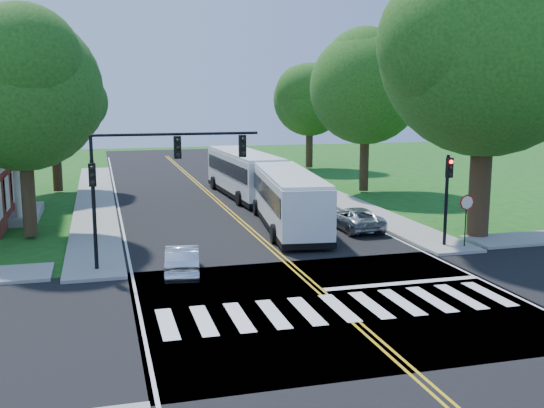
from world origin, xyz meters
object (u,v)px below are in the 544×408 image
object	(u,v)px
dark_sedan	(299,192)
bus_follow	(244,173)
suv	(354,218)
signal_ne	(447,188)
hatchback	(182,260)
bus_lead	(288,198)
signal_nw	(150,167)

from	to	relation	value
dark_sedan	bus_follow	bearing A→B (deg)	-67.65
suv	dark_sedan	xyz separation A→B (m)	(-0.20, 9.43, 0.07)
signal_ne	hatchback	bearing A→B (deg)	-173.94
hatchback	suv	xyz separation A→B (m)	(10.35, 6.49, -0.01)
signal_ne	dark_sedan	xyz separation A→B (m)	(-2.83, 14.54, -2.26)
bus_follow	dark_sedan	xyz separation A→B (m)	(3.09, -3.62, -1.02)
bus_lead	suv	size ratio (longest dim) A/B	2.73
signal_ne	signal_nw	bearing A→B (deg)	-179.95
signal_nw	dark_sedan	distance (m)	18.74
suv	dark_sedan	distance (m)	9.43
dark_sedan	hatchback	bearing A→B (deg)	39.35
suv	signal_ne	bearing A→B (deg)	116.62
bus_follow	hatchback	size ratio (longest dim) A/B	3.27
bus_follow	hatchback	xyz separation A→B (m)	(-7.05, -19.53, -1.08)
signal_nw	bus_lead	bearing A→B (deg)	39.56
suv	signal_nw	bearing A→B (deg)	23.61
bus_follow	suv	xyz separation A→B (m)	(3.29, -13.04, -1.09)
signal_ne	hatchback	world-z (taller)	signal_ne
suv	dark_sedan	size ratio (longest dim) A/B	0.94
bus_follow	dark_sedan	distance (m)	4.87
bus_follow	suv	size ratio (longest dim) A/B	2.80
signal_nw	bus_lead	world-z (taller)	signal_nw
bus_follow	suv	world-z (taller)	bus_follow
signal_nw	suv	size ratio (longest dim) A/B	1.58
hatchback	dark_sedan	world-z (taller)	dark_sedan
dark_sedan	bus_lead	bearing A→B (deg)	49.95
signal_nw	suv	bearing A→B (deg)	24.15
signal_nw	bus_lead	xyz separation A→B (m)	(8.05, 6.65, -2.71)
signal_ne	suv	size ratio (longest dim) A/B	0.97
signal_nw	bus_lead	distance (m)	10.79
signal_nw	bus_follow	bearing A→B (deg)	65.87
signal_ne	bus_follow	xyz separation A→B (m)	(-5.92, 18.16, -1.24)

